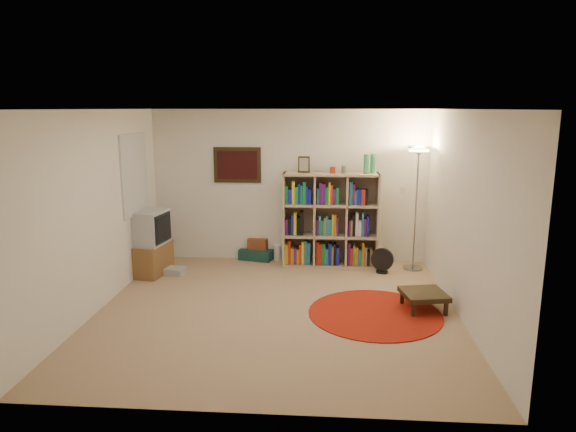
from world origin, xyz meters
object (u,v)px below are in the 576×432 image
at_px(bookshelf, 329,221).
at_px(tv_stand, 150,244).
at_px(side_table, 424,295).
at_px(floor_fan, 382,261).
at_px(suitcase, 257,254).
at_px(floor_lamp, 418,168).

xyz_separation_m(bookshelf, tv_stand, (-2.74, -0.64, -0.25)).
bearing_deg(side_table, floor_fan, 103.93).
bearing_deg(side_table, suitcase, 138.97).
xyz_separation_m(floor_fan, tv_stand, (-3.57, -0.28, 0.28)).
xyz_separation_m(floor_fan, suitcase, (-2.04, 0.62, -0.11)).
distance_m(floor_lamp, side_table, 2.23).
xyz_separation_m(floor_lamp, floor_fan, (-0.52, -0.25, -1.42)).
bearing_deg(tv_stand, bookshelf, 22.22).
xyz_separation_m(bookshelf, floor_fan, (0.83, -0.35, -0.53)).
bearing_deg(bookshelf, suitcase, 167.75).
distance_m(floor_lamp, suitcase, 3.00).
distance_m(floor_fan, tv_stand, 3.59).
bearing_deg(floor_fan, side_table, -63.27).
bearing_deg(suitcase, side_table, -27.60).
height_order(bookshelf, side_table, bookshelf).
distance_m(bookshelf, floor_lamp, 1.61).
relative_size(bookshelf, suitcase, 2.95).
height_order(floor_fan, tv_stand, tv_stand).
bearing_deg(tv_stand, floor_lamp, 16.55).
height_order(floor_lamp, tv_stand, floor_lamp).
height_order(floor_lamp, floor_fan, floor_lamp).
height_order(suitcase, side_table, side_table).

